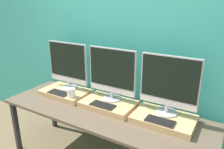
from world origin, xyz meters
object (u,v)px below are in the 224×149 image
keyboard_center (103,105)px  keyboard_right (160,121)px  monitor_left (68,65)px  keyboard_left (59,93)px  monitor_center (112,73)px  monitor_right (169,84)px  mug (71,93)px

keyboard_center → keyboard_right: (0.62, 0.00, 0.00)m
keyboard_center → monitor_left: bearing=163.1°
keyboard_left → monitor_center: monitor_center is taller
keyboard_right → keyboard_center: bearing=180.0°
monitor_left → monitor_right: same height
keyboard_center → monitor_right: 0.71m
mug → monitor_right: size_ratio=0.18×
mug → monitor_right: bearing=10.2°
monitor_right → keyboard_right: size_ratio=2.16×
keyboard_left → monitor_right: 1.29m
keyboard_center → monitor_right: size_ratio=0.46×
keyboard_left → keyboard_center: size_ratio=1.00×
monitor_left → keyboard_left: monitor_left is taller
monitor_center → keyboard_left: bearing=-163.1°
keyboard_left → keyboard_right: size_ratio=1.00×
keyboard_center → monitor_right: (0.62, 0.19, 0.30)m
keyboard_left → mug: mug is taller
monitor_right → keyboard_left: bearing=-171.4°
monitor_left → monitor_right: size_ratio=1.00×
monitor_right → keyboard_right: monitor_right is taller
monitor_left → keyboard_center: (0.62, -0.19, -0.30)m
monitor_center → keyboard_center: bearing=-90.0°
keyboard_left → monitor_right: bearing=8.6°
keyboard_left → monitor_left: bearing=90.0°
keyboard_left → monitor_center: (0.62, 0.19, 0.30)m
mug → monitor_center: 0.53m
monitor_left → monitor_right: bearing=0.0°
monitor_right → keyboard_right: 0.35m
monitor_center → monitor_right: size_ratio=1.00×
keyboard_center → keyboard_left: bearing=180.0°
keyboard_right → keyboard_left: bearing=180.0°
monitor_left → keyboard_left: size_ratio=2.16×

